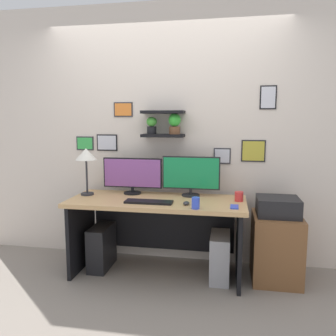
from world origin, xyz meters
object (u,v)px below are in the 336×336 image
at_px(coffee_mug, 239,196).
at_px(printer, 278,207).
at_px(computer_mouse, 186,203).
at_px(monitor_left, 132,175).
at_px(cell_phone, 234,207).
at_px(pen_cup, 196,203).
at_px(desk, 158,219).
at_px(computer_tower_left, 102,247).
at_px(drawer_cabinet, 276,248).
at_px(computer_tower_right, 220,257).
at_px(monitor_right, 191,175).
at_px(desk_lamp, 86,157).
at_px(keyboard, 149,202).

relative_size(coffee_mug, printer, 0.24).
height_order(computer_mouse, printer, printer).
bearing_deg(monitor_left, printer, -5.36).
distance_m(monitor_left, coffee_mug, 1.10).
height_order(cell_phone, pen_cup, pen_cup).
bearing_deg(desk, computer_tower_left, -177.92).
height_order(drawer_cabinet, computer_tower_right, drawer_cabinet).
height_order(desk, coffee_mug, coffee_mug).
distance_m(monitor_right, computer_mouse, 0.42).
bearing_deg(computer_tower_left, printer, 1.61).
relative_size(coffee_mug, drawer_cabinet, 0.14).
distance_m(computer_mouse, desk_lamp, 1.13).
distance_m(monitor_right, coffee_mug, 0.52).
xyz_separation_m(desk_lamp, computer_tower_right, (1.35, -0.08, -0.92)).
height_order(cell_phone, drawer_cabinet, cell_phone).
relative_size(monitor_left, drawer_cabinet, 0.98).
bearing_deg(computer_mouse, monitor_left, 148.67).
relative_size(monitor_left, pen_cup, 6.16).
bearing_deg(cell_phone, keyboard, 179.59).
bearing_deg(cell_phone, monitor_right, 139.04).
relative_size(keyboard, desk_lamp, 0.92).
distance_m(monitor_right, computer_tower_right, 0.83).
bearing_deg(keyboard, desk, 77.48).
bearing_deg(computer_tower_right, drawer_cabinet, 9.55).
bearing_deg(printer, monitor_right, 170.76).
bearing_deg(monitor_right, computer_mouse, -89.90).
bearing_deg(coffee_mug, drawer_cabinet, 1.86).
relative_size(monitor_left, printer, 1.62).
bearing_deg(keyboard, computer_mouse, -0.89).
relative_size(cell_phone, printer, 0.37).
bearing_deg(cell_phone, desk_lamp, 171.86).
bearing_deg(printer, drawer_cabinet, 90.00).
xyz_separation_m(drawer_cabinet, computer_tower_left, (-1.72, -0.05, -0.09)).
height_order(keyboard, drawer_cabinet, keyboard).
height_order(coffee_mug, pen_cup, pen_cup).
xyz_separation_m(desk, coffee_mug, (0.77, 0.02, 0.25)).
xyz_separation_m(pen_cup, printer, (0.73, 0.36, -0.09)).
distance_m(keyboard, cell_phone, 0.77).
bearing_deg(printer, cell_phone, -147.78).
relative_size(desk, keyboard, 3.84).
height_order(desk_lamp, printer, desk_lamp).
bearing_deg(desk_lamp, monitor_left, 18.03).
distance_m(desk_lamp, computer_tower_right, 1.64).
distance_m(coffee_mug, computer_tower_left, 1.48).
height_order(monitor_left, computer_tower_right, monitor_left).
distance_m(coffee_mug, computer_tower_right, 0.60).
bearing_deg(desk, desk_lamp, 178.53).
bearing_deg(printer, monitor_left, 174.64).
height_order(desk, monitor_right, monitor_right).
bearing_deg(coffee_mug, desk, -178.85).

